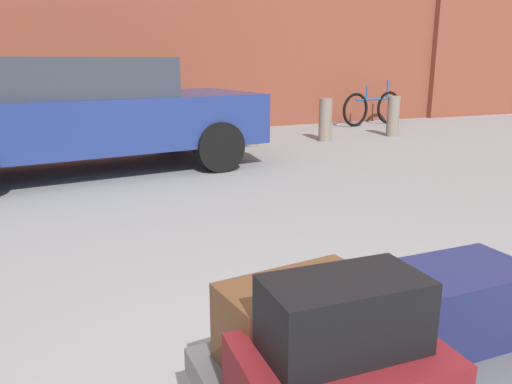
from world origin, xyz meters
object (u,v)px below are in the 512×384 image
Objects in this scene: bollard_kerb_far at (393,116)px; bollard_kerb_mid at (325,120)px; bicycle_leaning at (373,108)px; suitcase_maroon_rear_left at (341,382)px; duffel_bag_navy_rear_right at (443,306)px; parked_car at (82,112)px; duffel_bag_brown_front_right at (300,320)px; bollard_kerb_near at (251,124)px; duffel_bag_black_topmost_pile at (344,315)px.

bollard_kerb_mid is at bearing 180.00° from bollard_kerb_far.
suitcase_maroon_rear_left is at bearing -126.97° from bicycle_leaning.
bollard_kerb_far is at bearing -113.86° from bicycle_leaning.
bollard_kerb_mid is at bearing -143.98° from bicycle_leaning.
suitcase_maroon_rear_left is at bearing -160.28° from duffel_bag_navy_rear_right.
bollard_kerb_mid is (4.15, 0.98, -0.39)m from parked_car.
duffel_bag_brown_front_right reaches higher than suitcase_maroon_rear_left.
bollard_kerb_near and bollard_kerb_mid have the same top height.
parked_car is at bearing -166.75° from bollard_kerb_mid.
duffel_bag_brown_front_right is at bearing 168.07° from duffel_bag_navy_rear_right.
bollard_kerb_mid is (-2.17, -1.58, 0.00)m from bicycle_leaning.
bollard_kerb_near is (2.54, 6.58, -0.30)m from duffel_bag_black_topmost_pile.
duffel_bag_black_topmost_pile is 0.63× the size of bollard_kerb_far.
bollard_kerb_near is (-3.59, -1.58, 0.00)m from bicycle_leaning.
bicycle_leaning is at bearing 55.66° from duffel_bag_black_topmost_pile.
bollard_kerb_near is (2.51, 6.25, -0.11)m from duffel_bag_brown_front_right.
parked_car reaches higher than duffel_bag_black_topmost_pile.
bollard_kerb_far is at bearing 54.25° from suitcase_maroon_rear_left.
duffel_bag_brown_front_right is 0.74× the size of bollard_kerb_near.
duffel_bag_navy_rear_right reaches higher than suitcase_maroon_rear_left.
suitcase_maroon_rear_left is 7.68m from bollard_kerb_mid.
duffel_bag_brown_front_right is at bearing 87.28° from suitcase_maroon_rear_left.
bicycle_leaning reaches higher than bollard_kerb_mid.
parked_car is 5.99× the size of bollard_kerb_far.
duffel_bag_black_topmost_pile is at bearing -88.13° from parked_car.
suitcase_maroon_rear_left is 10.21m from bicycle_leaning.
duffel_bag_navy_rear_right is at bearing -127.28° from bollard_kerb_far.
duffel_bag_navy_rear_right is 5.46m from parked_car.
bollard_kerb_far is at bearing 9.86° from parked_car.
bollard_kerb_mid is at bearing 62.88° from duffel_bag_navy_rear_right.
duffel_bag_black_topmost_pile is at bearing -102.69° from duffel_bag_brown_front_right.
suitcase_maroon_rear_left is at bearing -121.09° from bollard_kerb_mid.
bicycle_leaning is 3.93m from bollard_kerb_near.
suitcase_maroon_rear_left is 1.11× the size of duffel_bag_brown_front_right.
duffel_bag_brown_front_right is at bearing 86.05° from duffel_bag_black_topmost_pile.
bollard_kerb_mid is at bearing 51.74° from duffel_bag_brown_front_right.
parked_car is at bearing 94.50° from duffel_bag_black_topmost_pile.
duffel_bag_navy_rear_right is at bearing -18.85° from duffel_bag_brown_front_right.
duffel_bag_navy_rear_right is 1.22× the size of duffel_bag_brown_front_right.
duffel_bag_navy_rear_right is at bearing 22.76° from suitcase_maroon_rear_left.
suitcase_maroon_rear_left is at bearing -88.13° from parked_car.
bollard_kerb_far is at bearing 0.00° from bollard_kerb_near.
bollard_kerb_mid reaches higher than duffel_bag_brown_front_right.
duffel_bag_brown_front_right is 0.32× the size of bicycle_leaning.
parked_car is 6.83m from bicycle_leaning.
bollard_kerb_mid is at bearing 0.00° from bollard_kerb_near.
duffel_bag_navy_rear_right is at bearing -81.88° from parked_car.
suitcase_maroon_rear_left is 5.61m from parked_car.
bicycle_leaning is at bearing 45.96° from duffel_bag_brown_front_right.
duffel_bag_black_topmost_pile reaches higher than bollard_kerb_far.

